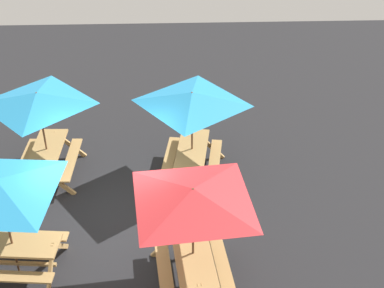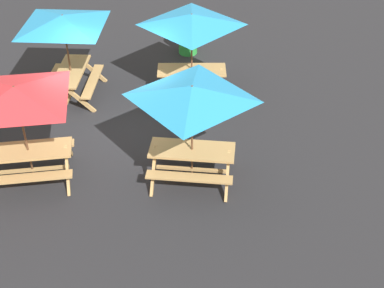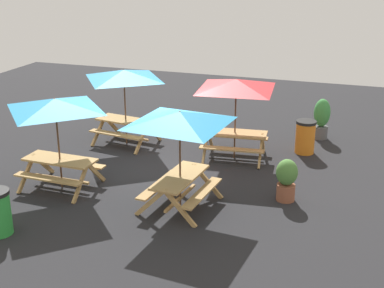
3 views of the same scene
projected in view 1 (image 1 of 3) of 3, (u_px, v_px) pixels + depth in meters
name	position (u px, v px, depth m)	size (l,w,h in m)	color
ground_plane	(114.00, 225.00, 11.75)	(24.00, 24.00, 0.00)	#232326
picnic_table_0	(38.00, 105.00, 12.16)	(2.06, 2.06, 2.34)	tan
picnic_table_1	(192.00, 104.00, 12.17)	(2.27, 2.27, 2.34)	tan
picnic_table_2	(193.00, 203.00, 9.30)	(2.81, 2.81, 2.34)	tan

